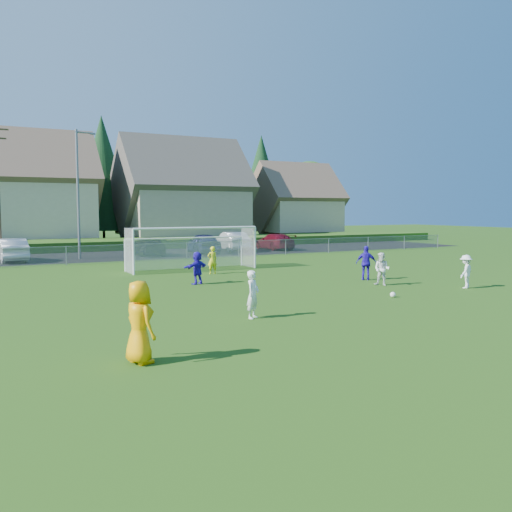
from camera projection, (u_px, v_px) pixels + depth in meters
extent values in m
plane|color=#193D0C|center=(373.00, 319.00, 17.30)|extent=(160.00, 160.00, 0.00)
plane|color=black|center=(137.00, 255.00, 41.50)|extent=(60.00, 60.00, 0.00)
cube|color=#1E420F|center=(114.00, 244.00, 48.07)|extent=(70.00, 6.00, 0.80)
sphere|color=white|center=(393.00, 295.00, 21.46)|extent=(0.22, 0.22, 0.22)
imported|color=#FFA305|center=(139.00, 322.00, 12.22)|extent=(0.82, 1.05, 1.89)
imported|color=white|center=(253.00, 294.00, 17.31)|extent=(0.67, 0.64, 1.54)
imported|color=white|center=(382.00, 269.00, 24.73)|extent=(0.85, 0.92, 1.51)
imported|color=white|center=(466.00, 271.00, 23.93)|extent=(1.09, 0.87, 1.48)
imported|color=#2813B2|center=(366.00, 263.00, 26.67)|extent=(1.04, 0.93, 1.69)
imported|color=#2813B2|center=(197.00, 268.00, 25.22)|extent=(1.47, 0.99, 1.52)
imported|color=yellow|center=(212.00, 260.00, 29.23)|extent=(0.55, 0.37, 1.49)
imported|color=silver|center=(12.00, 250.00, 36.18)|extent=(1.87, 4.75, 1.54)
imported|color=black|center=(148.00, 246.00, 41.03)|extent=(2.01, 4.70, 1.35)
imported|color=#161850|center=(203.00, 243.00, 42.89)|extent=(2.41, 4.86, 1.59)
imported|color=#B6B6B6|center=(232.00, 241.00, 45.24)|extent=(2.19, 4.99, 1.60)
imported|color=maroon|center=(275.00, 242.00, 46.87)|extent=(2.14, 4.85, 1.39)
cylinder|color=white|center=(133.00, 252.00, 28.69)|extent=(0.12, 0.12, 2.44)
cylinder|color=white|center=(255.00, 248.00, 32.10)|extent=(0.12, 0.12, 2.44)
cylinder|color=white|center=(197.00, 228.00, 30.29)|extent=(7.30, 0.12, 0.12)
cylinder|color=white|center=(125.00, 256.00, 30.30)|extent=(0.08, 0.08, 1.80)
cylinder|color=white|center=(242.00, 251.00, 33.71)|extent=(0.08, 0.08, 1.80)
cylinder|color=white|center=(186.00, 238.00, 31.93)|extent=(7.30, 0.08, 0.08)
cube|color=silver|center=(186.00, 253.00, 32.01)|extent=(7.30, 0.02, 1.80)
cube|color=silver|center=(129.00, 251.00, 29.48)|extent=(0.02, 1.80, 2.44)
cube|color=silver|center=(248.00, 247.00, 32.89)|extent=(0.02, 1.80, 2.44)
cube|color=silver|center=(192.00, 228.00, 31.08)|extent=(7.30, 1.80, 0.02)
cube|color=gray|center=(159.00, 244.00, 36.56)|extent=(52.00, 0.03, 0.03)
cube|color=gray|center=(159.00, 252.00, 36.61)|extent=(52.00, 0.02, 1.14)
cylinder|color=gray|center=(159.00, 252.00, 36.61)|extent=(0.06, 0.06, 1.20)
cylinder|color=gray|center=(438.00, 241.00, 48.76)|extent=(0.06, 0.06, 1.20)
cylinder|color=slate|center=(78.00, 195.00, 37.69)|extent=(0.18, 0.18, 9.00)
cylinder|color=slate|center=(84.00, 132.00, 37.55)|extent=(1.20, 0.12, 0.12)
cube|color=slate|center=(93.00, 134.00, 37.84)|extent=(0.36, 0.18, 0.12)
cube|color=#C6B58E|center=(30.00, 209.00, 52.03)|extent=(11.00, 9.00, 5.50)
pyramid|color=brown|center=(28.00, 127.00, 51.36)|extent=(12.10, 9.90, 4.96)
cube|color=tan|center=(182.00, 211.00, 58.18)|extent=(12.00, 10.00, 5.00)
pyramid|color=#4C473F|center=(181.00, 135.00, 57.49)|extent=(13.20, 11.00, 5.52)
cube|color=tan|center=(295.00, 215.00, 66.11)|extent=(9.00, 8.00, 4.00)
pyramid|color=brown|center=(295.00, 162.00, 65.56)|extent=(9.90, 8.80, 4.41)
cylinder|color=#382616|center=(4.00, 236.00, 58.39)|extent=(0.30, 0.30, 1.20)
cone|color=#143819|center=(2.00, 180.00, 57.87)|extent=(6.24, 6.24, 10.80)
cylinder|color=#382616|center=(104.00, 235.00, 60.42)|extent=(0.30, 0.30, 1.20)
cone|color=#143819|center=(102.00, 173.00, 59.83)|extent=(7.28, 7.28, 12.60)
cylinder|color=#382616|center=(182.00, 221.00, 66.73)|extent=(0.36, 0.36, 3.96)
sphere|color=#2B5B19|center=(182.00, 182.00, 66.32)|extent=(8.36, 8.36, 8.36)
cylinder|color=#382616|center=(261.00, 232.00, 69.77)|extent=(0.30, 0.30, 1.20)
cone|color=#143819|center=(261.00, 181.00, 69.21)|extent=(6.76, 6.76, 11.70)
cylinder|color=#382616|center=(309.00, 222.00, 74.28)|extent=(0.36, 0.36, 3.60)
sphere|color=#2B5B19|center=(309.00, 189.00, 73.90)|extent=(7.60, 7.60, 7.60)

